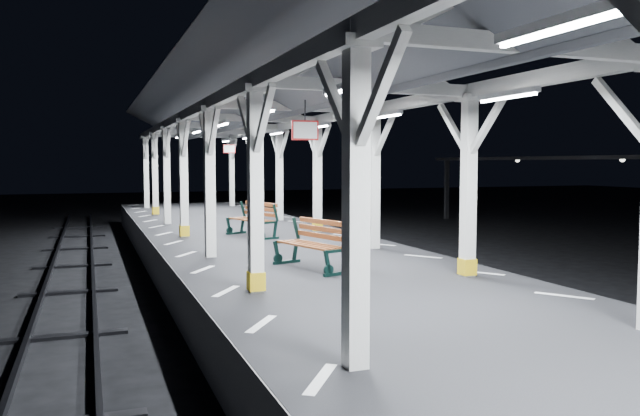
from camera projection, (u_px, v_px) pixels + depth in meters
ground at (426, 377)px, 8.99m from camera, size 120.00×120.00×0.00m
platform at (427, 343)px, 8.96m from camera, size 6.00×50.00×1.00m
hazard_stripes_left at (261, 324)px, 8.07m from camera, size 1.00×48.00×0.01m
hazard_stripes_right at (564, 296)px, 9.77m from camera, size 1.00×48.00×0.01m
canopy at (431, 57)px, 8.65m from camera, size 5.40×49.00×4.65m
bench_mid at (315, 243)px, 12.27m from camera, size 1.12×1.90×0.97m
bench_far at (255, 218)px, 17.67m from camera, size 1.17×1.91×0.97m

